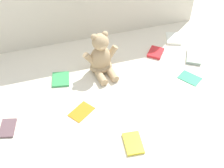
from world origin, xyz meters
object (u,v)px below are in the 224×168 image
(book_case_4, at_px, (8,128))
(book_case_6, at_px, (194,57))
(book_case_7, at_px, (133,143))
(book_case_2, at_px, (156,53))
(book_case_5, at_px, (61,79))
(book_case_3, at_px, (173,39))
(teddy_bear, at_px, (101,58))
(book_case_0, at_px, (81,111))
(book_case_1, at_px, (190,78))

(book_case_4, xyz_separation_m, book_case_6, (1.10, 0.22, 0.00))
(book_case_7, bearing_deg, book_case_2, 64.57)
(book_case_2, height_order, book_case_7, book_case_2)
(book_case_4, height_order, book_case_5, book_case_5)
(book_case_3, relative_size, book_case_5, 1.06)
(teddy_bear, distance_m, book_case_6, 0.57)
(teddy_bear, relative_size, book_case_6, 1.82)
(book_case_0, height_order, book_case_3, book_case_3)
(book_case_4, relative_size, book_case_5, 0.96)
(book_case_1, relative_size, book_case_7, 0.96)
(book_case_6, bearing_deg, book_case_7, 70.61)
(book_case_6, bearing_deg, book_case_5, 27.32)
(book_case_0, xyz_separation_m, book_case_1, (0.64, 0.06, -0.00))
(book_case_0, height_order, book_case_5, book_case_5)
(book_case_4, bearing_deg, book_case_0, 13.69)
(teddy_bear, relative_size, book_case_1, 2.19)
(book_case_1, bearing_deg, book_case_0, 151.73)
(book_case_2, bearing_deg, book_case_0, -109.62)
(book_case_4, height_order, book_case_6, book_case_6)
(teddy_bear, xyz_separation_m, book_case_1, (0.45, -0.21, -0.09))
(book_case_4, xyz_separation_m, book_case_5, (0.30, 0.26, 0.00))
(book_case_1, height_order, book_case_3, book_case_3)
(book_case_6, bearing_deg, book_case_0, 46.84)
(teddy_bear, xyz_separation_m, book_case_7, (-0.00, -0.53, -0.09))
(teddy_bear, relative_size, book_case_0, 2.07)
(teddy_bear, relative_size, book_case_5, 2.20)
(teddy_bear, distance_m, book_case_2, 0.37)
(book_case_6, bearing_deg, book_case_3, -50.11)
(book_case_0, xyz_separation_m, book_case_7, (0.18, -0.26, 0.00))
(book_case_4, distance_m, book_case_6, 1.12)
(book_case_1, height_order, book_case_5, book_case_5)
(book_case_1, distance_m, book_case_3, 0.37)
(book_case_0, distance_m, book_case_4, 0.36)
(book_case_3, distance_m, book_case_4, 1.15)
(book_case_6, bearing_deg, book_case_4, 41.58)
(book_case_4, bearing_deg, book_case_2, 33.78)
(teddy_bear, height_order, book_case_4, teddy_bear)
(book_case_3, bearing_deg, book_case_5, -146.65)
(book_case_1, height_order, book_case_6, book_case_6)
(book_case_1, relative_size, book_case_2, 1.09)
(book_case_0, bearing_deg, teddy_bear, 111.36)
(teddy_bear, height_order, book_case_2, teddy_bear)
(book_case_4, relative_size, book_case_7, 0.91)
(book_case_0, xyz_separation_m, book_case_6, (0.74, 0.22, 0.00))
(book_case_0, height_order, book_case_6, book_case_6)
(book_case_0, distance_m, book_case_6, 0.78)
(book_case_0, bearing_deg, book_case_1, 60.68)
(book_case_1, bearing_deg, book_case_2, 75.80)
(book_case_3, xyz_separation_m, book_case_6, (0.04, -0.21, 0.00))
(teddy_bear, bearing_deg, book_case_3, 9.54)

